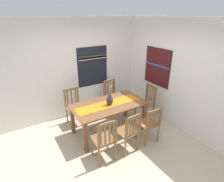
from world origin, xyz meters
name	(u,v)px	position (x,y,z in m)	size (l,w,h in m)	color
ground_plane	(114,146)	(0.00, 0.00, -0.01)	(6.40, 6.40, 0.03)	beige
wall_back	(78,69)	(0.00, 1.86, 1.35)	(6.40, 0.12, 2.70)	silver
wall_side	(178,76)	(1.86, 0.00, 1.35)	(0.12, 6.40, 2.70)	silver
dining_table	(109,108)	(0.20, 0.55, 0.66)	(1.76, 0.94, 0.77)	brown
table_runner	(109,104)	(0.20, 0.55, 0.77)	(1.61, 0.36, 0.01)	orange
centerpiece_vase	(110,100)	(0.20, 0.50, 0.90)	(0.24, 0.21, 0.67)	#333338
chair_0	(105,139)	(-0.37, -0.24, 0.50)	(0.45, 0.45, 0.96)	brown
chair_1	(129,131)	(0.19, -0.28, 0.50)	(0.45, 0.45, 0.94)	brown
chair_2	(74,106)	(-0.38, 1.37, 0.50)	(0.43, 0.43, 0.97)	brown
chair_3	(147,102)	(1.40, 0.53, 0.51)	(0.43, 0.43, 0.98)	brown
chair_4	(112,96)	(0.80, 1.39, 0.51)	(0.44, 0.44, 0.98)	brown
chair_5	(149,123)	(0.77, -0.27, 0.48)	(0.43, 0.43, 0.90)	brown
painting_on_back_wall	(93,66)	(0.41, 1.79, 1.37)	(0.91, 0.05, 1.12)	black
painting_on_side_wall	(157,67)	(1.79, 0.64, 1.43)	(0.05, 0.89, 1.01)	black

